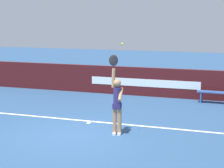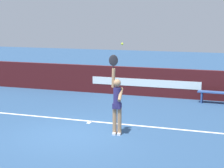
% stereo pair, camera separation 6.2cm
% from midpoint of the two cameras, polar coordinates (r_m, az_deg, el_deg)
% --- Properties ---
extents(ground_plane, '(60.00, 60.00, 0.00)m').
position_cam_midpoint_polar(ground_plane, '(12.13, -5.99, -7.48)').
color(ground_plane, navy).
extents(court_lines, '(11.05, 5.69, 0.00)m').
position_cam_midpoint_polar(court_lines, '(11.22, -8.32, -8.98)').
color(court_lines, white).
rests_on(court_lines, ground).
extents(back_wall, '(16.57, 0.22, 1.31)m').
position_cam_midpoint_polar(back_wall, '(18.04, 2.87, 0.45)').
color(back_wall, '#411316').
rests_on(back_wall, ground).
extents(tennis_player, '(0.46, 0.50, 2.48)m').
position_cam_midpoint_polar(tennis_player, '(11.88, 0.88, -2.63)').
color(tennis_player, '#A37A54').
rests_on(tennis_player, ground).
extents(tennis_ball, '(0.07, 0.07, 0.07)m').
position_cam_midpoint_polar(tennis_ball, '(11.25, 1.67, 5.92)').
color(tennis_ball, '#CCE630').
extents(courtside_bench_near, '(1.48, 0.41, 0.51)m').
position_cam_midpoint_polar(courtside_bench_near, '(16.82, 15.07, -1.52)').
color(courtside_bench_near, '#305192').
rests_on(courtside_bench_near, ground).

